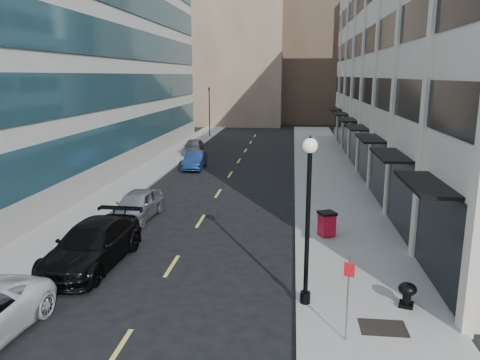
% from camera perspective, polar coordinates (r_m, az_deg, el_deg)
% --- Properties ---
extents(sidewalk_right, '(5.00, 80.00, 0.15)m').
position_cam_1_polar(sidewalk_right, '(30.42, 11.41, -1.86)').
color(sidewalk_right, gray).
rests_on(sidewalk_right, ground).
extents(sidewalk_left, '(3.00, 80.00, 0.15)m').
position_cam_1_polar(sidewalk_left, '(32.31, -14.15, -1.15)').
color(sidewalk_left, gray).
rests_on(sidewalk_left, ground).
extents(building_right, '(15.30, 46.50, 18.25)m').
position_cam_1_polar(building_right, '(38.36, 25.70, 13.58)').
color(building_right, beige).
rests_on(building_right, ground).
extents(building_left, '(16.14, 46.00, 20.00)m').
position_cam_1_polar(building_left, '(41.89, -24.07, 14.92)').
color(building_left, silver).
rests_on(building_left, ground).
extents(skyline_tan_near, '(14.00, 18.00, 28.00)m').
position_cam_1_polar(skyline_tan_near, '(78.10, -0.05, 17.39)').
color(skyline_tan_near, '#9B7C65').
rests_on(skyline_tan_near, ground).
extents(skyline_brown, '(12.00, 16.00, 34.00)m').
position_cam_1_polar(skyline_brown, '(81.95, 9.14, 19.13)').
color(skyline_brown, brown).
rests_on(skyline_brown, ground).
extents(skyline_tan_far, '(12.00, 14.00, 22.00)m').
position_cam_1_polar(skyline_tan_far, '(89.40, -5.91, 14.81)').
color(skyline_tan_far, '#9B7C65').
rests_on(skyline_tan_far, ground).
extents(skyline_stone, '(10.00, 14.00, 20.00)m').
position_cam_1_polar(skyline_stone, '(76.54, 16.88, 13.96)').
color(skyline_stone, beige).
rests_on(skyline_stone, ground).
extents(grate_far, '(1.40, 1.00, 0.01)m').
position_cam_1_polar(grate_far, '(15.37, 17.04, -16.82)').
color(grate_far, black).
rests_on(grate_far, sidewalk_right).
extents(road_centerline, '(0.15, 68.20, 0.01)m').
position_cam_1_polar(road_centerline, '(27.82, -3.66, -3.15)').
color(road_centerline, '#D8CC4C').
rests_on(road_centerline, ground).
extents(traffic_signal, '(0.66, 0.66, 6.98)m').
position_cam_1_polar(traffic_signal, '(58.28, -3.79, 10.82)').
color(traffic_signal, black).
rests_on(traffic_signal, ground).
extents(car_black_pickup, '(2.80, 6.12, 1.74)m').
position_cam_1_polar(car_black_pickup, '(20.00, -17.56, -7.55)').
color(car_black_pickup, black).
rests_on(car_black_pickup, ground).
extents(car_silver_sedan, '(2.09, 4.69, 1.57)m').
position_cam_1_polar(car_silver_sedan, '(25.65, -12.45, -3.00)').
color(car_silver_sedan, gray).
rests_on(car_silver_sedan, ground).
extents(car_blue_sedan, '(1.64, 4.34, 1.41)m').
position_cam_1_polar(car_blue_sedan, '(38.79, -5.52, 2.41)').
color(car_blue_sedan, navy).
rests_on(car_blue_sedan, ground).
extents(car_grey_sedan, '(2.06, 4.52, 1.50)m').
position_cam_1_polar(car_grey_sedan, '(45.87, -5.69, 4.06)').
color(car_grey_sedan, gray).
rests_on(car_grey_sedan, ground).
extents(trash_bin, '(0.96, 0.96, 1.19)m').
position_cam_1_polar(trash_bin, '(22.41, 10.53, -5.18)').
color(trash_bin, '#B90C24').
rests_on(trash_bin, sidewalk_right).
extents(lamppost, '(0.47, 0.47, 5.66)m').
position_cam_1_polar(lamppost, '(15.07, 8.31, -3.27)').
color(lamppost, black).
rests_on(lamppost, sidewalk_right).
extents(sign_post, '(0.29, 0.13, 2.54)m').
position_cam_1_polar(sign_post, '(13.74, 13.06, -12.68)').
color(sign_post, slate).
rests_on(sign_post, sidewalk_right).
extents(urn_planter, '(0.60, 0.60, 0.82)m').
position_cam_1_polar(urn_planter, '(16.62, 19.71, -12.76)').
color(urn_planter, black).
rests_on(urn_planter, sidewalk_right).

